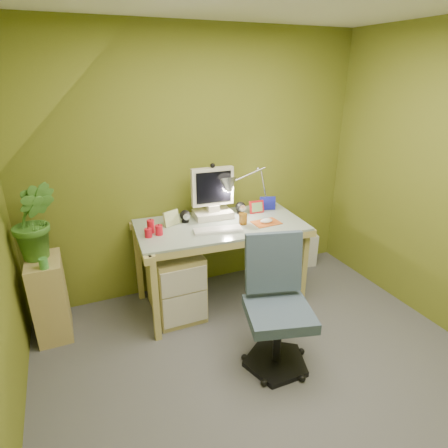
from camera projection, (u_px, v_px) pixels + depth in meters
name	position (u px, v px, depth m)	size (l,w,h in m)	color
floor	(282.00, 391.00, 2.55)	(3.20, 3.20, 0.01)	#545459
wall_back	(198.00, 166.00, 3.45)	(3.20, 0.01, 2.40)	olive
slope_ceiling	(92.00, 116.00, 1.48)	(1.10, 3.20, 1.10)	white
desk	(221.00, 263.00, 3.42)	(1.45, 0.73, 0.78)	tan
monitor	(212.00, 188.00, 3.32)	(0.40, 0.23, 0.55)	silver
speaker_left	(185.00, 216.00, 3.29)	(0.09, 0.09, 0.11)	black
speaker_right	(240.00, 208.00, 3.48)	(0.10, 0.10, 0.11)	black
keyboard	(218.00, 230.00, 3.12)	(0.40, 0.13, 0.02)	silver
mousepad	(266.00, 223.00, 3.29)	(0.24, 0.17, 0.01)	#B6521C
mouse	(266.00, 221.00, 3.28)	(0.12, 0.07, 0.04)	white
amber_tumbler	(243.00, 219.00, 3.25)	(0.07, 0.07, 0.09)	brown
candle_cluster	(152.00, 228.00, 3.04)	(0.15, 0.13, 0.11)	red
photo_frame_red	(257.00, 207.00, 3.50)	(0.14, 0.02, 0.12)	#B41318
photo_frame_blue	(268.00, 203.00, 3.59)	(0.15, 0.02, 0.13)	#161B9A
photo_frame_green	(171.00, 218.00, 3.22)	(0.15, 0.02, 0.13)	#B3C084
desk_lamp	(257.00, 179.00, 3.47)	(0.58, 0.25, 0.62)	silver
side_ledge	(50.00, 298.00, 2.98)	(0.25, 0.39, 0.68)	tan
potted_plant	(35.00, 221.00, 2.78)	(0.34, 0.27, 0.61)	#3E7727
green_cup	(44.00, 263.00, 2.72)	(0.06, 0.06, 0.08)	green
task_chair	(279.00, 312.00, 2.60)	(0.51, 0.51, 0.92)	#3A4C60
radiator	(300.00, 250.00, 4.12)	(0.36, 0.15, 0.36)	silver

